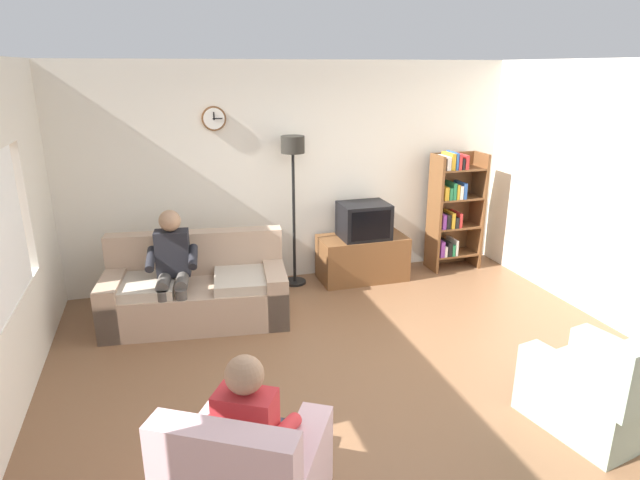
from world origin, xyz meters
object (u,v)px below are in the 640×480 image
couch (197,292)px  person_on_couch (172,264)px  tv (364,220)px  bookshelf (452,208)px  floor_lamp (293,170)px  tv_stand (362,258)px  person_in_left_armchair (253,427)px  armchair_near_bookshelf (601,391)px

couch → person_on_couch: 0.46m
tv → bookshelf: bearing=4.0°
floor_lamp → tv: bearing=-8.1°
couch → person_on_couch: size_ratio=1.61×
tv → tv_stand: bearing=90.0°
person_on_couch → person_in_left_armchair: (0.36, -2.69, -0.09)m
tv_stand → bookshelf: bookshelf is taller
floor_lamp → tv_stand: bearing=-6.5°
couch → bookshelf: (3.41, 0.64, 0.52)m
tv → bookshelf: bookshelf is taller
person_on_couch → person_in_left_armchair: 2.72m
person_in_left_armchair → bookshelf: bearing=46.5°
bookshelf → person_in_left_armchair: bearing=-133.5°
couch → person_in_left_armchair: bearing=-87.2°
bookshelf → floor_lamp: floor_lamp is taller
tv_stand → armchair_near_bookshelf: size_ratio=1.08×
couch → person_in_left_armchair: person_in_left_armchair is taller
tv_stand → floor_lamp: size_ratio=0.59×
floor_lamp → person_on_couch: floor_lamp is taller
tv → bookshelf: 1.29m
bookshelf → floor_lamp: bearing=179.1°
tv_stand → floor_lamp: bearing=173.5°
couch → floor_lamp: floor_lamp is taller
armchair_near_bookshelf → floor_lamp: bearing=114.2°
couch → tv: tv is taller
couch → bookshelf: 3.51m
couch → bookshelf: bearing=10.7°
tv_stand → person_on_couch: person_on_couch is taller
tv → person_in_left_armchair: (-1.99, -3.36, -0.18)m
floor_lamp → person_on_couch: (-1.48, -0.78, -0.75)m
tv_stand → couch: bearing=-164.8°
person_on_couch → person_in_left_armchair: person_on_couch is taller
tv → person_in_left_armchair: size_ratio=0.54×
tv_stand → person_in_left_armchair: (-1.99, -3.38, 0.32)m
person_on_couch → person_in_left_armchair: bearing=-82.4°
armchair_near_bookshelf → person_on_couch: size_ratio=0.82×
bookshelf → person_on_couch: bearing=-168.3°
couch → armchair_near_bookshelf: size_ratio=1.96×
tv → person_on_couch: person_on_couch is taller
tv → person_in_left_armchair: person_in_left_armchair is taller
tv_stand → tv: (-0.00, -0.02, 0.50)m
person_in_left_armchair → tv: bearing=59.4°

